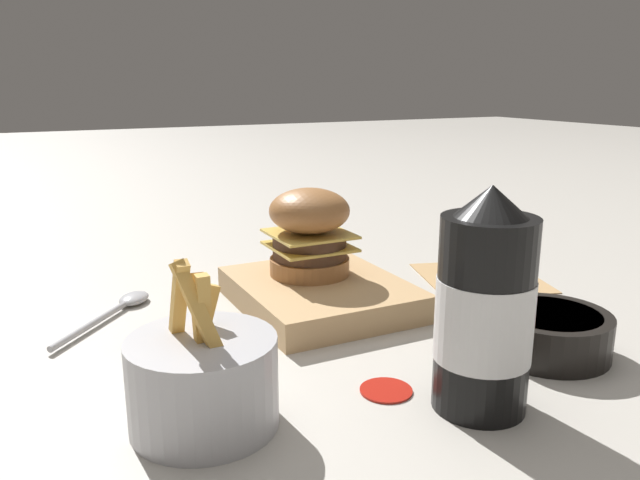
% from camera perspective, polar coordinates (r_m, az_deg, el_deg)
% --- Properties ---
extents(ground_plane, '(6.00, 6.00, 0.00)m').
position_cam_1_polar(ground_plane, '(0.69, -3.70, -7.95)').
color(ground_plane, '#B7B2A8').
extents(serving_board, '(0.22, 0.18, 0.03)m').
position_cam_1_polar(serving_board, '(0.75, 0.00, -4.91)').
color(serving_board, tan).
rests_on(serving_board, ground_plane).
extents(burger, '(0.10, 0.10, 0.11)m').
position_cam_1_polar(burger, '(0.75, -0.97, 0.81)').
color(burger, '#9E6638').
rests_on(burger, serving_board).
extents(ketchup_bottle, '(0.08, 0.08, 0.19)m').
position_cam_1_polar(ketchup_bottle, '(0.52, 14.78, -6.21)').
color(ketchup_bottle, black).
rests_on(ketchup_bottle, ground_plane).
extents(fries_basket, '(0.12, 0.12, 0.14)m').
position_cam_1_polar(fries_basket, '(0.50, -10.66, -12.45)').
color(fries_basket, '#B7B7BC').
rests_on(fries_basket, ground_plane).
extents(side_bowl, '(0.12, 0.12, 0.04)m').
position_cam_1_polar(side_bowl, '(0.66, 20.14, -7.84)').
color(side_bowl, black).
rests_on(side_bowl, ground_plane).
extents(spoon, '(0.14, 0.13, 0.01)m').
position_cam_1_polar(spoon, '(0.77, -17.57, -5.69)').
color(spoon, '#B2B2B7').
rests_on(spoon, ground_plane).
extents(ketchup_puddle, '(0.05, 0.05, 0.00)m').
position_cam_1_polar(ketchup_puddle, '(0.56, 6.06, -13.42)').
color(ketchup_puddle, '#B21E14').
rests_on(ketchup_puddle, ground_plane).
extents(parchment_square, '(0.19, 0.19, 0.00)m').
position_cam_1_polar(parchment_square, '(0.88, 14.45, -3.32)').
color(parchment_square, tan).
rests_on(parchment_square, ground_plane).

